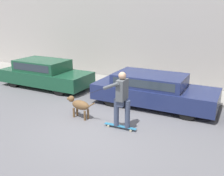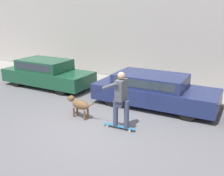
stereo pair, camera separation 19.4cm
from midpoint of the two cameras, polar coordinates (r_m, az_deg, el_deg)
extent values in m
plane|color=slate|center=(8.04, -3.58, -8.97)|extent=(36.00, 36.00, 0.00)
cube|color=#B2ADA8|center=(12.55, 10.67, 12.58)|extent=(32.00, 0.30, 5.27)
cube|color=gray|center=(11.98, 8.35, -0.09)|extent=(30.00, 1.87, 0.11)
cylinder|color=black|center=(12.35, -7.63, 1.70)|extent=(0.63, 0.21, 0.62)
cylinder|color=black|center=(11.24, -11.86, -0.02)|extent=(0.63, 0.21, 0.62)
cylinder|color=black|center=(14.03, -16.66, 2.95)|extent=(0.63, 0.21, 0.62)
cylinder|color=black|center=(13.07, -21.03, 1.55)|extent=(0.63, 0.21, 0.62)
cube|color=#194C33|center=(12.58, -14.58, 2.38)|extent=(4.35, 1.77, 0.59)
cube|color=#194C33|center=(12.58, -15.35, 4.84)|extent=(2.35, 1.56, 0.49)
cube|color=#28333D|center=(12.04, -17.81, 4.24)|extent=(2.05, 0.05, 0.31)
cylinder|color=black|center=(10.31, 17.32, -2.02)|extent=(0.61, 0.22, 0.61)
cylinder|color=black|center=(8.90, 15.57, -4.84)|extent=(0.61, 0.22, 0.61)
cylinder|color=black|center=(11.07, 2.93, 0.02)|extent=(0.61, 0.22, 0.61)
cylinder|color=black|center=(9.78, -0.71, -2.25)|extent=(0.61, 0.22, 0.61)
cube|color=navy|center=(9.87, 8.59, -1.20)|extent=(4.58, 1.87, 0.59)
cube|color=navy|center=(9.78, 7.71, 1.81)|extent=(2.61, 1.64, 0.44)
cube|color=#28333D|center=(9.05, 6.04, 0.80)|extent=(2.26, 0.07, 0.28)
cylinder|color=brown|center=(8.93, -8.93, -5.32)|extent=(0.07, 0.07, 0.33)
cylinder|color=brown|center=(9.05, -8.20, -4.99)|extent=(0.07, 0.07, 0.33)
cylinder|color=brown|center=(8.63, -6.58, -6.01)|extent=(0.07, 0.07, 0.33)
cylinder|color=brown|center=(8.75, -5.86, -5.65)|extent=(0.07, 0.07, 0.33)
ellipsoid|color=brown|center=(8.73, -7.48, -3.69)|extent=(0.71, 0.37, 0.31)
sphere|color=brown|center=(8.94, -9.47, -2.33)|extent=(0.21, 0.21, 0.21)
cylinder|color=brown|center=(9.01, -9.91, -2.31)|extent=(0.12, 0.11, 0.10)
cylinder|color=brown|center=(8.43, -5.20, -3.70)|extent=(0.28, 0.07, 0.21)
cylinder|color=beige|center=(8.16, -1.54, -8.29)|extent=(0.07, 0.03, 0.07)
cylinder|color=beige|center=(8.28, -1.06, -7.90)|extent=(0.07, 0.03, 0.07)
cylinder|color=beige|center=(7.87, 3.35, -9.28)|extent=(0.07, 0.03, 0.07)
cylinder|color=beige|center=(8.00, 3.77, -8.85)|extent=(0.07, 0.03, 0.07)
cube|color=teal|center=(8.05, 1.09, -8.30)|extent=(1.04, 0.17, 0.02)
cylinder|color=#38425B|center=(7.93, 0.26, -5.30)|extent=(0.16, 0.16, 0.85)
cylinder|color=#38425B|center=(7.79, 2.67, -5.73)|extent=(0.16, 0.16, 0.85)
cube|color=#38425B|center=(7.74, 1.47, -3.18)|extent=(0.21, 0.35, 0.17)
cube|color=#4C5156|center=(7.61, 1.49, -0.39)|extent=(0.24, 0.45, 0.62)
sphere|color=tan|center=(7.50, 1.52, 2.69)|extent=(0.22, 0.22, 0.22)
cylinder|color=#4C5156|center=(7.86, 2.31, -0.10)|extent=(0.10, 0.10, 0.59)
cylinder|color=#4C5156|center=(7.50, -0.94, 0.45)|extent=(0.58, 0.21, 0.34)
cylinder|color=black|center=(8.31, -6.21, -1.39)|extent=(1.47, 0.31, 0.70)
camera|label=1|loc=(0.10, -90.63, -0.19)|focal=42.00mm
camera|label=2|loc=(0.10, 89.37, 0.19)|focal=42.00mm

